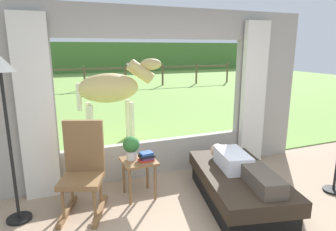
{
  "coord_description": "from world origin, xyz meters",
  "views": [
    {
      "loc": [
        -1.47,
        -1.87,
        1.98
      ],
      "look_at": [
        0.0,
        1.8,
        1.05
      ],
      "focal_mm": 31.08,
      "sensor_mm": 36.0,
      "label": 1
    }
  ],
  "objects_px": {
    "pasture_tree": "(19,69)",
    "horse": "(113,88)",
    "reclining_person": "(241,166)",
    "floor_lamp_left": "(3,90)",
    "recliner_sofa": "(238,186)",
    "side_table": "(139,167)",
    "rocking_chair": "(83,168)",
    "potted_plant": "(131,146)",
    "book_stack": "(147,157)"
  },
  "relations": [
    {
      "from": "potted_plant",
      "to": "side_table",
      "type": "bearing_deg",
      "value": -36.87
    },
    {
      "from": "horse",
      "to": "pasture_tree",
      "type": "xyz_separation_m",
      "value": [
        -2.06,
        4.14,
        0.18
      ]
    },
    {
      "from": "rocking_chair",
      "to": "side_table",
      "type": "distance_m",
      "value": 0.73
    },
    {
      "from": "rocking_chair",
      "to": "book_stack",
      "type": "bearing_deg",
      "value": 20.38
    },
    {
      "from": "recliner_sofa",
      "to": "floor_lamp_left",
      "type": "bearing_deg",
      "value": 179.77
    },
    {
      "from": "book_stack",
      "to": "floor_lamp_left",
      "type": "height_order",
      "value": "floor_lamp_left"
    },
    {
      "from": "side_table",
      "to": "floor_lamp_left",
      "type": "xyz_separation_m",
      "value": [
        -1.48,
        -0.02,
        1.12
      ]
    },
    {
      "from": "side_table",
      "to": "pasture_tree",
      "type": "bearing_deg",
      "value": 105.98
    },
    {
      "from": "side_table",
      "to": "pasture_tree",
      "type": "distance_m",
      "value": 6.91
    },
    {
      "from": "reclining_person",
      "to": "pasture_tree",
      "type": "height_order",
      "value": "pasture_tree"
    },
    {
      "from": "recliner_sofa",
      "to": "pasture_tree",
      "type": "bearing_deg",
      "value": 125.57
    },
    {
      "from": "book_stack",
      "to": "horse",
      "type": "height_order",
      "value": "horse"
    },
    {
      "from": "side_table",
      "to": "book_stack",
      "type": "distance_m",
      "value": 0.19
    },
    {
      "from": "rocking_chair",
      "to": "floor_lamp_left",
      "type": "bearing_deg",
      "value": -163.17
    },
    {
      "from": "horse",
      "to": "floor_lamp_left",
      "type": "bearing_deg",
      "value": -34.72
    },
    {
      "from": "reclining_person",
      "to": "potted_plant",
      "type": "height_order",
      "value": "potted_plant"
    },
    {
      "from": "reclining_person",
      "to": "side_table",
      "type": "bearing_deg",
      "value": 162.33
    },
    {
      "from": "potted_plant",
      "to": "book_stack",
      "type": "distance_m",
      "value": 0.24
    },
    {
      "from": "side_table",
      "to": "pasture_tree",
      "type": "xyz_separation_m",
      "value": [
        -1.89,
        6.58,
        0.91
      ]
    },
    {
      "from": "horse",
      "to": "potted_plant",
      "type": "bearing_deg",
      "value": -7.04
    },
    {
      "from": "pasture_tree",
      "to": "horse",
      "type": "bearing_deg",
      "value": -63.53
    },
    {
      "from": "horse",
      "to": "pasture_tree",
      "type": "distance_m",
      "value": 4.63
    },
    {
      "from": "recliner_sofa",
      "to": "potted_plant",
      "type": "relative_size",
      "value": 5.8
    },
    {
      "from": "reclining_person",
      "to": "recliner_sofa",
      "type": "bearing_deg",
      "value": 102.74
    },
    {
      "from": "reclining_person",
      "to": "floor_lamp_left",
      "type": "bearing_deg",
      "value": 178.76
    },
    {
      "from": "recliner_sofa",
      "to": "horse",
      "type": "bearing_deg",
      "value": 120.33
    },
    {
      "from": "reclining_person",
      "to": "side_table",
      "type": "distance_m",
      "value": 1.34
    },
    {
      "from": "floor_lamp_left",
      "to": "recliner_sofa",
      "type": "bearing_deg",
      "value": -12.97
    },
    {
      "from": "floor_lamp_left",
      "to": "side_table",
      "type": "bearing_deg",
      "value": 0.82
    },
    {
      "from": "floor_lamp_left",
      "to": "pasture_tree",
      "type": "bearing_deg",
      "value": 93.55
    },
    {
      "from": "pasture_tree",
      "to": "floor_lamp_left",
      "type": "bearing_deg",
      "value": -86.45
    },
    {
      "from": "side_table",
      "to": "recliner_sofa",
      "type": "bearing_deg",
      "value": -28.57
    },
    {
      "from": "rocking_chair",
      "to": "pasture_tree",
      "type": "height_order",
      "value": "pasture_tree"
    },
    {
      "from": "rocking_chair",
      "to": "pasture_tree",
      "type": "bearing_deg",
      "value": 119.99
    },
    {
      "from": "book_stack",
      "to": "floor_lamp_left",
      "type": "relative_size",
      "value": 0.11
    },
    {
      "from": "pasture_tree",
      "to": "potted_plant",
      "type": "bearing_deg",
      "value": -74.53
    },
    {
      "from": "side_table",
      "to": "horse",
      "type": "bearing_deg",
      "value": 85.88
    },
    {
      "from": "recliner_sofa",
      "to": "potted_plant",
      "type": "bearing_deg",
      "value": 163.59
    },
    {
      "from": "potted_plant",
      "to": "reclining_person",
      "type": "bearing_deg",
      "value": -30.86
    },
    {
      "from": "recliner_sofa",
      "to": "book_stack",
      "type": "xyz_separation_m",
      "value": [
        -1.06,
        0.57,
        0.36
      ]
    },
    {
      "from": "side_table",
      "to": "rocking_chair",
      "type": "bearing_deg",
      "value": -174.95
    },
    {
      "from": "rocking_chair",
      "to": "book_stack",
      "type": "relative_size",
      "value": 5.3
    },
    {
      "from": "rocking_chair",
      "to": "floor_lamp_left",
      "type": "relative_size",
      "value": 0.59
    },
    {
      "from": "potted_plant",
      "to": "horse",
      "type": "distance_m",
      "value": 2.44
    },
    {
      "from": "horse",
      "to": "pasture_tree",
      "type": "height_order",
      "value": "pasture_tree"
    },
    {
      "from": "recliner_sofa",
      "to": "horse",
      "type": "distance_m",
      "value": 3.35
    },
    {
      "from": "reclining_person",
      "to": "potted_plant",
      "type": "distance_m",
      "value": 1.44
    },
    {
      "from": "recliner_sofa",
      "to": "floor_lamp_left",
      "type": "relative_size",
      "value": 0.97
    },
    {
      "from": "potted_plant",
      "to": "floor_lamp_left",
      "type": "relative_size",
      "value": 0.17
    },
    {
      "from": "potted_plant",
      "to": "horse",
      "type": "bearing_deg",
      "value": 83.87
    }
  ]
}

